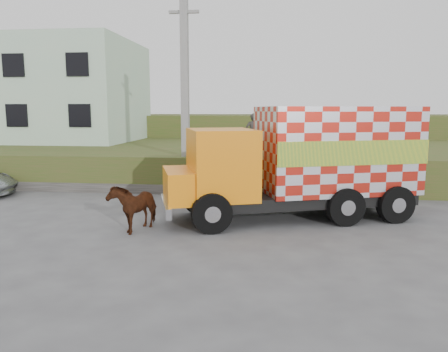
# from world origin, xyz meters

# --- Properties ---
(ground) EXTENTS (120.00, 120.00, 0.00)m
(ground) POSITION_xyz_m (0.00, 0.00, 0.00)
(ground) COLOR #474749
(ground) RESTS_ON ground
(embankment) EXTENTS (40.00, 12.00, 1.50)m
(embankment) POSITION_xyz_m (0.00, 10.00, 0.75)
(embankment) COLOR #344F1A
(embankment) RESTS_ON ground
(embankment_far) EXTENTS (40.00, 12.00, 3.00)m
(embankment_far) POSITION_xyz_m (0.00, 22.00, 1.50)
(embankment_far) COLOR #344F1A
(embankment_far) RESTS_ON ground
(retaining_strip) EXTENTS (16.00, 0.50, 0.40)m
(retaining_strip) POSITION_xyz_m (-2.00, 4.20, 0.20)
(retaining_strip) COLOR #595651
(retaining_strip) RESTS_ON ground
(building) EXTENTS (10.00, 8.00, 6.00)m
(building) POSITION_xyz_m (-11.00, 13.00, 4.50)
(building) COLOR #AEC6A9
(building) RESTS_ON embankment
(utility_pole) EXTENTS (1.20, 0.30, 8.00)m
(utility_pole) POSITION_xyz_m (-1.00, 4.60, 4.08)
(utility_pole) COLOR gray
(utility_pole) RESTS_ON ground
(cargo_truck) EXTENTS (8.22, 4.79, 3.50)m
(cargo_truck) POSITION_xyz_m (3.56, 0.79, 1.80)
(cargo_truck) COLOR black
(cargo_truck) RESTS_ON ground
(cow) EXTENTS (1.21, 1.78, 1.38)m
(cow) POSITION_xyz_m (-1.32, -1.20, 0.69)
(cow) COLOR #36150D
(cow) RESTS_ON ground
(pedestrian) EXTENTS (0.72, 0.57, 1.75)m
(pedestrian) POSITION_xyz_m (1.69, 5.91, 2.38)
(pedestrian) COLOR #2A2825
(pedestrian) RESTS_ON embankment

